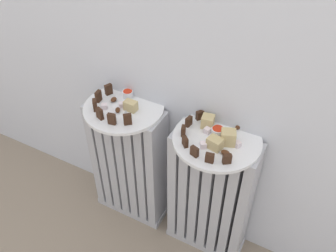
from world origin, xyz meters
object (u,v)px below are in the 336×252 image
(jam_bowl_right, at_px, (218,130))
(fork, at_px, (127,105))
(plate_left, at_px, (124,108))
(jam_bowl_left, at_px, (128,94))
(radiator_left, at_px, (130,164))
(plate_right, at_px, (217,140))
(radiator_right, at_px, (210,197))

(jam_bowl_right, height_order, fork, jam_bowl_right)
(plate_left, distance_m, fork, 0.02)
(fork, bearing_deg, jam_bowl_left, 118.35)
(radiator_left, bearing_deg, fork, 59.89)
(plate_right, distance_m, fork, 0.36)
(radiator_right, xyz_separation_m, fork, (-0.36, 0.01, 0.30))
(plate_left, distance_m, jam_bowl_right, 0.36)
(plate_left, bearing_deg, plate_right, 0.00)
(radiator_left, distance_m, plate_left, 0.30)
(radiator_left, distance_m, fork, 0.30)
(jam_bowl_right, xyz_separation_m, fork, (-0.35, -0.01, -0.01))
(plate_left, bearing_deg, jam_bowl_right, 3.90)
(radiator_left, relative_size, plate_left, 1.94)
(radiator_left, xyz_separation_m, jam_bowl_right, (0.35, 0.02, 0.31))
(jam_bowl_right, bearing_deg, radiator_left, -176.10)
(radiator_left, relative_size, fork, 6.61)
(radiator_right, xyz_separation_m, jam_bowl_left, (-0.38, 0.06, 0.32))
(jam_bowl_right, bearing_deg, plate_right, -70.33)
(radiator_left, bearing_deg, radiator_right, 0.00)
(radiator_left, height_order, jam_bowl_left, jam_bowl_left)
(radiator_right, height_order, jam_bowl_right, jam_bowl_right)
(plate_left, xyz_separation_m, jam_bowl_left, (-0.02, 0.06, 0.02))
(jam_bowl_right, bearing_deg, radiator_right, -70.33)
(radiator_right, bearing_deg, plate_right, 0.00)
(jam_bowl_left, bearing_deg, plate_left, -72.10)
(plate_right, height_order, fork, fork)
(radiator_right, distance_m, plate_right, 0.30)
(fork, bearing_deg, plate_right, -1.81)
(jam_bowl_left, bearing_deg, jam_bowl_right, -5.21)
(radiator_left, height_order, jam_bowl_right, jam_bowl_right)
(fork, bearing_deg, radiator_right, -1.81)
(radiator_left, distance_m, radiator_right, 0.36)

